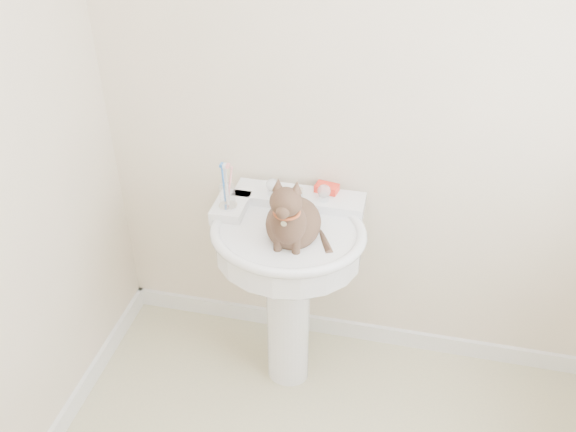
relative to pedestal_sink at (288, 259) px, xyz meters
The scene contains 7 objects.
wall_back 0.72m from the pedestal_sink, 47.49° to the left, with size 2.20×0.00×2.50m, color beige, non-canonical shape.
baseboard_back 0.72m from the pedestal_sink, 46.49° to the left, with size 2.20×0.02×0.09m, color white.
pedestal_sink is the anchor object (origin of this frame).
faucet 0.27m from the pedestal_sink, 89.03° to the left, with size 0.28×0.12×0.14m.
soap_bar 0.32m from the pedestal_sink, 65.79° to the left, with size 0.09×0.06×0.03m, color red.
toothbrush_cup 0.34m from the pedestal_sink, 169.84° to the left, with size 0.07×0.07×0.18m.
cat 0.23m from the pedestal_sink, 63.44° to the right, with size 0.22×0.28×0.41m.
Camera 1 is at (0.14, -0.99, 2.13)m, focal length 38.00 mm.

